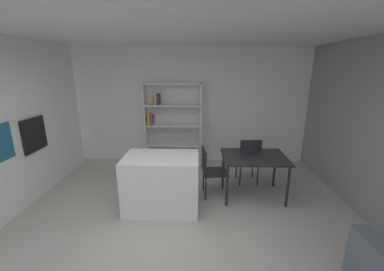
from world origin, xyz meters
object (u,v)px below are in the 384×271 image
at_px(dining_table, 254,160).
at_px(dining_chair_island_side, 210,168).
at_px(built_in_oven, 34,134).
at_px(kitchen_island, 162,182).
at_px(open_bookshelf, 169,126).
at_px(dining_chair_far, 249,158).

height_order(dining_table, dining_chair_island_side, dining_chair_island_side).
bearing_deg(built_in_oven, kitchen_island, -8.36).
relative_size(built_in_oven, dining_table, 0.52).
relative_size(open_bookshelf, dining_chair_island_side, 2.18).
bearing_deg(dining_table, built_in_oven, -178.16).
bearing_deg(dining_chair_island_side, open_bookshelf, 25.55).
bearing_deg(dining_table, open_bookshelf, 139.32).
bearing_deg(open_bookshelf, dining_chair_island_side, -58.10).
relative_size(open_bookshelf, dining_chair_far, 2.04).
bearing_deg(open_bookshelf, dining_chair_far, -30.51).
distance_m(kitchen_island, dining_chair_island_side, 0.91).
bearing_deg(open_bookshelf, built_in_oven, -143.73).
distance_m(kitchen_island, dining_table, 1.65).
xyz_separation_m(kitchen_island, open_bookshelf, (-0.11, 1.89, 0.50)).
bearing_deg(kitchen_island, built_in_oven, 171.64).
height_order(open_bookshelf, dining_table, open_bookshelf).
height_order(kitchen_island, dining_table, kitchen_island).
bearing_deg(kitchen_island, dining_chair_far, 29.74).
bearing_deg(dining_chair_island_side, kitchen_island, 112.60).
bearing_deg(built_in_oven, dining_chair_far, 8.52).
bearing_deg(open_bookshelf, kitchen_island, -86.74).
height_order(built_in_oven, dining_chair_far, built_in_oven).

